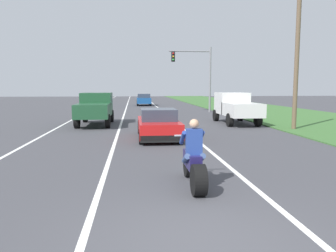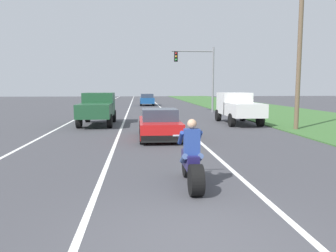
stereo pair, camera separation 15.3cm
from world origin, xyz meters
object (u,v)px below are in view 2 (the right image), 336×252
at_px(motorcycle_with_rider, 192,163).
at_px(pickup_truck_left_lane_dark_green, 97,107).
at_px(sports_car_red, 159,125).
at_px(pickup_truck_right_shoulder_white, 238,107).
at_px(traffic_light_mast_near, 201,70).
at_px(distant_car_far_ahead, 147,99).

height_order(motorcycle_with_rider, pickup_truck_left_lane_dark_green, pickup_truck_left_lane_dark_green).
distance_m(sports_car_red, pickup_truck_right_shoulder_white, 7.87).
height_order(sports_car_red, traffic_light_mast_near, traffic_light_mast_near).
bearing_deg(pickup_truck_left_lane_dark_green, distant_car_far_ahead, 80.31).
xyz_separation_m(pickup_truck_left_lane_dark_green, pickup_truck_right_shoulder_white, (8.93, -0.15, 0.00)).
relative_size(pickup_truck_left_lane_dark_green, distant_car_far_ahead, 1.20).
bearing_deg(distant_car_far_ahead, sports_car_red, -90.44).
bearing_deg(distant_car_far_ahead, traffic_light_mast_near, -69.20).
bearing_deg(sports_car_red, pickup_truck_right_shoulder_white, 46.11).
relative_size(pickup_truck_left_lane_dark_green, traffic_light_mast_near, 0.80).
height_order(pickup_truck_left_lane_dark_green, distant_car_far_ahead, pickup_truck_left_lane_dark_green).
relative_size(sports_car_red, pickup_truck_right_shoulder_white, 0.90).
xyz_separation_m(sports_car_red, traffic_light_mast_near, (4.81, 15.35, 3.32)).
relative_size(sports_car_red, distant_car_far_ahead, 1.08).
distance_m(motorcycle_with_rider, traffic_light_mast_near, 23.63).
distance_m(motorcycle_with_rider, pickup_truck_right_shoulder_white, 14.24).
height_order(pickup_truck_right_shoulder_white, traffic_light_mast_near, traffic_light_mast_near).
xyz_separation_m(traffic_light_mast_near, distant_car_far_ahead, (-4.60, 12.11, -3.18)).
distance_m(motorcycle_with_rider, pickup_truck_left_lane_dark_green, 13.92).
bearing_deg(traffic_light_mast_near, sports_car_red, -107.41).
bearing_deg(pickup_truck_right_shoulder_white, distant_car_far_ahead, 103.49).
distance_m(traffic_light_mast_near, distant_car_far_ahead, 13.34).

